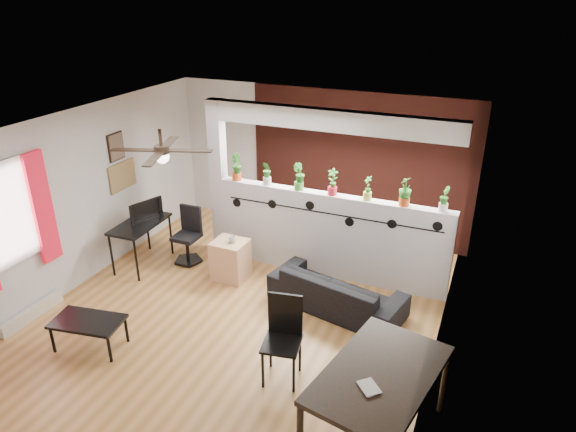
{
  "coord_description": "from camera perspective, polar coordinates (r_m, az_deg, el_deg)",
  "views": [
    {
      "loc": [
        2.93,
        -5.2,
        4.16
      ],
      "look_at": [
        0.48,
        0.6,
        1.32
      ],
      "focal_mm": 32.0,
      "sensor_mm": 36.0,
      "label": 1
    }
  ],
  "objects": [
    {
      "name": "ceiling_fan",
      "position": [
        6.42,
        -13.84,
        6.89
      ],
      "size": [
        1.19,
        1.19,
        0.43
      ],
      "color": "black",
      "rests_on": "room_shell"
    },
    {
      "name": "potted_plant_5",
      "position": [
        7.26,
        12.9,
        2.78
      ],
      "size": [
        0.21,
        0.24,
        0.42
      ],
      "color": "#D94D19",
      "rests_on": "partition_wall"
    },
    {
      "name": "window_assembly",
      "position": [
        7.28,
        -28.66,
        -0.19
      ],
      "size": [
        0.09,
        1.3,
        1.55
      ],
      "color": "white",
      "rests_on": "room_shell"
    },
    {
      "name": "potted_plant_0",
      "position": [
        8.08,
        -5.75,
        5.48
      ],
      "size": [
        0.27,
        0.25,
        0.42
      ],
      "color": "#C64817",
      "rests_on": "partition_wall"
    },
    {
      "name": "book",
      "position": [
        4.9,
        8.15,
        -18.55
      ],
      "size": [
        0.26,
        0.26,
        0.02
      ],
      "primitive_type": "imported",
      "rotation": [
        0.0,
        0.0,
        0.76
      ],
      "color": "gray",
      "rests_on": "dining_table"
    },
    {
      "name": "potted_plant_2",
      "position": [
        7.66,
        1.23,
        4.49
      ],
      "size": [
        0.22,
        0.18,
        0.41
      ],
      "color": "#428831",
      "rests_on": "partition_wall"
    },
    {
      "name": "partition_wall",
      "position": [
        7.84,
        4.75,
        -2.18
      ],
      "size": [
        3.6,
        0.18,
        1.35
      ],
      "primitive_type": "cube",
      "color": "#BCBCC1",
      "rests_on": "ground"
    },
    {
      "name": "cube_shelf",
      "position": [
        7.95,
        -6.41,
        -4.83
      ],
      "size": [
        0.51,
        0.46,
        0.62
      ],
      "primitive_type": "cube",
      "rotation": [
        0.0,
        0.0,
        -0.02
      ],
      "color": "tan",
      "rests_on": "ground"
    },
    {
      "name": "pier_column",
      "position": [
        8.33,
        -7.68,
        3.97
      ],
      "size": [
        0.22,
        0.2,
        2.6
      ],
      "primitive_type": "cube",
      "color": "#BCBCC1",
      "rests_on": "ground"
    },
    {
      "name": "monitor",
      "position": [
        8.47,
        -15.62,
        0.23
      ],
      "size": [
        0.33,
        0.16,
        0.18
      ],
      "primitive_type": "imported",
      "rotation": [
        0.0,
        0.0,
        1.24
      ],
      "color": "black",
      "rests_on": "computer_desk"
    },
    {
      "name": "ceiling_header",
      "position": [
        7.23,
        5.24,
        10.51
      ],
      "size": [
        3.6,
        0.18,
        0.3
      ],
      "primitive_type": "cube",
      "color": "silver",
      "rests_on": "room_shell"
    },
    {
      "name": "corkboard",
      "position": [
        8.72,
        -17.92,
        4.27
      ],
      "size": [
        0.03,
        0.6,
        0.45
      ],
      "primitive_type": "cube",
      "color": "olive",
      "rests_on": "room_shell"
    },
    {
      "name": "potted_plant_1",
      "position": [
        7.86,
        -2.35,
        4.86
      ],
      "size": [
        0.22,
        0.23,
        0.37
      ],
      "color": "silver",
      "rests_on": "partition_wall"
    },
    {
      "name": "potted_plant_3",
      "position": [
        7.49,
        4.98,
        3.9
      ],
      "size": [
        0.22,
        0.18,
        0.4
      ],
      "color": "red",
      "rests_on": "partition_wall"
    },
    {
      "name": "office_chair",
      "position": [
        8.48,
        -10.99,
        -2.47
      ],
      "size": [
        0.48,
        0.48,
        0.92
      ],
      "color": "black",
      "rests_on": "ground"
    },
    {
      "name": "coffee_table",
      "position": [
        6.91,
        -21.36,
        -11.02
      ],
      "size": [
        0.93,
        0.61,
        0.4
      ],
      "color": "black",
      "rests_on": "ground"
    },
    {
      "name": "folding_chair",
      "position": [
        5.92,
        -0.49,
        -12.58
      ],
      "size": [
        0.49,
        0.49,
        1.03
      ],
      "color": "black",
      "rests_on": "ground"
    },
    {
      "name": "sofa",
      "position": [
        7.24,
        5.44,
        -8.37
      ],
      "size": [
        1.91,
        1.07,
        0.53
      ],
      "primitive_type": "imported",
      "rotation": [
        0.0,
        0.0,
        2.93
      ],
      "color": "black",
      "rests_on": "ground"
    },
    {
      "name": "computer_desk",
      "position": [
        8.44,
        -16.11,
        -1.16
      ],
      "size": [
        0.57,
        1.04,
        0.74
      ],
      "color": "black",
      "rests_on": "ground"
    },
    {
      "name": "cup",
      "position": [
        7.77,
        -6.2,
        -2.6
      ],
      "size": [
        0.16,
        0.16,
        0.1
      ],
      "primitive_type": "imported",
      "rotation": [
        0.0,
        0.0,
        -0.4
      ],
      "color": "gray",
      "rests_on": "cube_shelf"
    },
    {
      "name": "room_shell",
      "position": [
        6.61,
        -5.83,
        -1.46
      ],
      "size": [
        6.3,
        7.1,
        2.9
      ],
      "color": "#9C6833",
      "rests_on": "ground"
    },
    {
      "name": "baseboard_heater",
      "position": [
        7.9,
        -26.52,
        -9.61
      ],
      "size": [
        0.08,
        1.0,
        0.18
      ],
      "primitive_type": "cube",
      "color": "silver",
      "rests_on": "ground"
    },
    {
      "name": "dining_table",
      "position": [
        5.17,
        10.13,
        -17.46
      ],
      "size": [
        1.21,
        1.68,
        0.83
      ],
      "color": "black",
      "rests_on": "ground"
    },
    {
      "name": "vine_decal",
      "position": [
        7.59,
        4.62,
        0.26
      ],
      "size": [
        3.31,
        0.01,
        0.3
      ],
      "color": "black",
      "rests_on": "partition_wall"
    },
    {
      "name": "potted_plant_6",
      "position": [
        7.21,
        16.98,
        1.9
      ],
      "size": [
        0.15,
        0.18,
        0.36
      ],
      "color": "white",
      "rests_on": "partition_wall"
    },
    {
      "name": "brick_panel",
      "position": [
        8.91,
        7.91,
        5.33
      ],
      "size": [
        3.9,
        0.05,
        2.6
      ],
      "primitive_type": "cube",
      "color": "#A83D30",
      "rests_on": "ground"
    },
    {
      "name": "potted_plant_4",
      "position": [
        7.37,
        8.87,
        3.17
      ],
      "size": [
        0.22,
        0.22,
        0.36
      ],
      "color": "#C5CC48",
      "rests_on": "partition_wall"
    },
    {
      "name": "framed_art",
      "position": [
        8.53,
        -18.57,
        7.31
      ],
      "size": [
        0.03,
        0.34,
        0.44
      ],
      "color": "#8C7259",
      "rests_on": "room_shell"
    }
  ]
}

